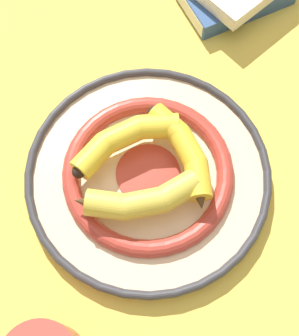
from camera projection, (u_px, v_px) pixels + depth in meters
ground_plane at (146, 174)px, 0.71m from camera, size 2.80×2.80×0.00m
decorative_bowl at (149, 173)px, 0.70m from camera, size 0.37×0.37×0.03m
banana_a at (185, 152)px, 0.67m from camera, size 0.06×0.18×0.04m
banana_b at (127, 138)px, 0.68m from camera, size 0.19×0.06×0.04m
banana_c at (140, 200)px, 0.64m from camera, size 0.18×0.08×0.04m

